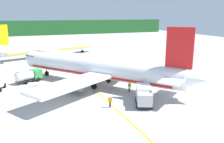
# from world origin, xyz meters

# --- Properties ---
(ground) EXTENTS (240.00, 320.00, 0.20)m
(ground) POSITION_xyz_m (0.00, 48.00, -0.10)
(ground) COLOR #A8A8A3
(distant_treeline) EXTENTS (216.00, 6.00, 9.87)m
(distant_treeline) POSITION_xyz_m (0.00, 140.58, 4.93)
(distant_treeline) COLOR #1E5123
(distant_treeline) RESTS_ON ground
(airliner_foreground) EXTENTS (30.27, 35.40, 11.90)m
(airliner_foreground) POSITION_xyz_m (14.24, 14.91, 3.39)
(airliner_foreground) COLOR white
(airliner_foreground) RESTS_ON ground
(airliner_mid_apron) EXTENTS (37.32, 31.23, 10.93)m
(airliner_mid_apron) POSITION_xyz_m (9.82, 52.33, 3.11)
(airliner_mid_apron) COLOR silver
(airliner_mid_apron) RESTS_ON ground
(service_truck_baggage) EXTENTS (4.36, 6.00, 2.78)m
(service_truck_baggage) POSITION_xyz_m (17.60, 2.31, 1.54)
(service_truck_baggage) COLOR silver
(service_truck_baggage) RESTS_ON ground
(service_truck_catering) EXTENTS (5.63, 4.27, 2.40)m
(service_truck_catering) POSITION_xyz_m (1.72, 22.28, 1.39)
(service_truck_catering) COLOR #338C3F
(service_truck_catering) RESTS_ON ground
(cargo_container_near) EXTENTS (1.89, 1.89, 1.98)m
(cargo_container_near) POSITION_xyz_m (1.86, 14.34, 0.93)
(cargo_container_near) COLOR #333338
(cargo_container_near) RESTS_ON ground
(crew_marshaller) EXTENTS (0.61, 0.35, 1.77)m
(crew_marshaller) POSITION_xyz_m (18.26, 8.72, 1.05)
(crew_marshaller) COLOR #191E33
(crew_marshaller) RESTS_ON ground
(crew_loader_left) EXTENTS (0.48, 0.48, 1.76)m
(crew_loader_left) POSITION_xyz_m (12.18, 3.00, 1.04)
(crew_loader_left) COLOR #191E33
(crew_loader_left) RESTS_ON ground
(crew_loader_right) EXTENTS (0.42, 0.56, 1.67)m
(crew_loader_right) POSITION_xyz_m (4.13, 12.61, 0.98)
(crew_loader_right) COLOR #191E33
(crew_loader_right) RESTS_ON ground
(apron_guide_line) EXTENTS (0.30, 60.00, 0.01)m
(apron_guide_line) POSITION_xyz_m (12.73, 10.37, 0.01)
(apron_guide_line) COLOR yellow
(apron_guide_line) RESTS_ON ground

